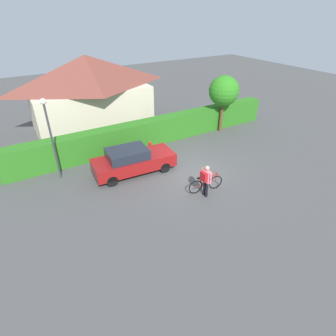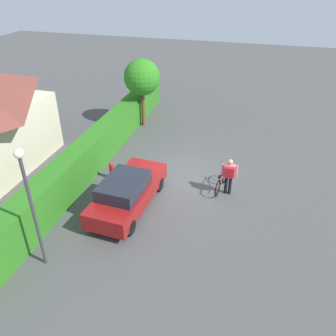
{
  "view_description": "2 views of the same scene",
  "coord_description": "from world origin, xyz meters",
  "px_view_note": "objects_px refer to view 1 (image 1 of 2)",
  "views": [
    {
      "loc": [
        -7.48,
        -10.09,
        7.7
      ],
      "look_at": [
        -1.64,
        -0.32,
        0.93
      ],
      "focal_mm": 29.34,
      "sensor_mm": 36.0,
      "label": 1
    },
    {
      "loc": [
        -12.75,
        -2.86,
        8.4
      ],
      "look_at": [
        -1.43,
        0.31,
        1.3
      ],
      "focal_mm": 37.15,
      "sensor_mm": 36.0,
      "label": 2
    }
  ],
  "objects_px": {
    "bicycle": "(206,184)",
    "person_rider": "(206,178)",
    "tree_kerbside": "(224,91)",
    "fire_hydrant": "(150,147)",
    "parked_car_near": "(133,160)",
    "street_lamp": "(50,129)"
  },
  "relations": [
    {
      "from": "bicycle",
      "to": "person_rider",
      "type": "bearing_deg",
      "value": -132.54
    },
    {
      "from": "tree_kerbside",
      "to": "fire_hydrant",
      "type": "height_order",
      "value": "tree_kerbside"
    },
    {
      "from": "parked_car_near",
      "to": "street_lamp",
      "type": "bearing_deg",
      "value": 156.35
    },
    {
      "from": "bicycle",
      "to": "person_rider",
      "type": "height_order",
      "value": "person_rider"
    },
    {
      "from": "bicycle",
      "to": "tree_kerbside",
      "type": "bearing_deg",
      "value": 44.65
    },
    {
      "from": "person_rider",
      "to": "tree_kerbside",
      "type": "bearing_deg",
      "value": 44.79
    },
    {
      "from": "parked_car_near",
      "to": "person_rider",
      "type": "distance_m",
      "value": 4.13
    },
    {
      "from": "parked_car_near",
      "to": "person_rider",
      "type": "xyz_separation_m",
      "value": [
        1.99,
        -3.62,
        0.24
      ]
    },
    {
      "from": "tree_kerbside",
      "to": "fire_hydrant",
      "type": "xyz_separation_m",
      "value": [
        -5.88,
        -0.56,
        -2.4
      ]
    },
    {
      "from": "bicycle",
      "to": "fire_hydrant",
      "type": "distance_m",
      "value": 4.79
    },
    {
      "from": "street_lamp",
      "to": "tree_kerbside",
      "type": "xyz_separation_m",
      "value": [
        11.1,
        0.51,
        0.12
      ]
    },
    {
      "from": "bicycle",
      "to": "person_rider",
      "type": "distance_m",
      "value": 0.72
    },
    {
      "from": "parked_car_near",
      "to": "bicycle",
      "type": "distance_m",
      "value": 4.03
    },
    {
      "from": "bicycle",
      "to": "fire_hydrant",
      "type": "relative_size",
      "value": 2.2
    },
    {
      "from": "person_rider",
      "to": "street_lamp",
      "type": "relative_size",
      "value": 0.39
    },
    {
      "from": "tree_kerbside",
      "to": "fire_hydrant",
      "type": "distance_m",
      "value": 6.38
    },
    {
      "from": "fire_hydrant",
      "to": "bicycle",
      "type": "bearing_deg",
      "value": -84.15
    },
    {
      "from": "bicycle",
      "to": "street_lamp",
      "type": "distance_m",
      "value": 7.81
    },
    {
      "from": "bicycle",
      "to": "person_rider",
      "type": "relative_size",
      "value": 1.11
    },
    {
      "from": "street_lamp",
      "to": "tree_kerbside",
      "type": "height_order",
      "value": "street_lamp"
    },
    {
      "from": "street_lamp",
      "to": "parked_car_near",
      "type": "bearing_deg",
      "value": -23.65
    },
    {
      "from": "bicycle",
      "to": "tree_kerbside",
      "type": "distance_m",
      "value": 7.96
    }
  ]
}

